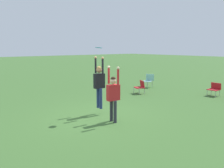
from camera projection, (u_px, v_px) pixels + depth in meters
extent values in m
plane|color=#3D662D|center=(99.00, 116.00, 8.71)|extent=(120.00, 120.00, 0.00)
cylinder|color=navy|center=(98.00, 98.00, 8.90)|extent=(0.12, 0.12, 0.83)
cylinder|color=navy|center=(101.00, 99.00, 8.76)|extent=(0.12, 0.12, 0.83)
cube|color=black|center=(99.00, 81.00, 8.71)|extent=(0.26, 0.45, 0.59)
sphere|color=#9E704C|center=(99.00, 70.00, 8.64)|extent=(0.23, 0.23, 0.23)
sphere|color=olive|center=(99.00, 68.00, 8.63)|extent=(0.19, 0.19, 0.19)
cylinder|color=black|center=(96.00, 65.00, 8.79)|extent=(0.08, 0.08, 0.62)
sphere|color=#9E704C|center=(96.00, 58.00, 8.74)|extent=(0.10, 0.10, 0.10)
cylinder|color=black|center=(103.00, 66.00, 8.43)|extent=(0.08, 0.08, 0.62)
sphere|color=#9E704C|center=(103.00, 58.00, 8.38)|extent=(0.10, 0.10, 0.10)
cylinder|color=#2D2D38|center=(111.00, 110.00, 8.04)|extent=(0.12, 0.12, 0.81)
cylinder|color=#2D2D38|center=(115.00, 112.00, 7.88)|extent=(0.12, 0.12, 0.81)
cube|color=red|center=(113.00, 93.00, 7.84)|extent=(0.27, 0.50, 0.58)
sphere|color=beige|center=(113.00, 81.00, 7.77)|extent=(0.22, 0.22, 0.22)
sphere|color=black|center=(113.00, 79.00, 7.76)|extent=(0.19, 0.19, 0.19)
cylinder|color=red|center=(109.00, 75.00, 7.94)|extent=(0.08, 0.08, 0.61)
sphere|color=beige|center=(109.00, 67.00, 7.89)|extent=(0.10, 0.10, 0.10)
cylinder|color=red|center=(118.00, 77.00, 7.54)|extent=(0.08, 0.08, 0.61)
sphere|color=beige|center=(118.00, 68.00, 7.49)|extent=(0.10, 0.10, 0.10)
cylinder|color=#2D9EDB|center=(99.00, 48.00, 8.07)|extent=(0.25, 0.25, 0.04)
cylinder|color=gray|center=(207.00, 93.00, 12.26)|extent=(0.02, 0.02, 0.38)
cylinder|color=gray|center=(215.00, 94.00, 11.89)|extent=(0.02, 0.02, 0.38)
cylinder|color=gray|center=(211.00, 91.00, 12.55)|extent=(0.02, 0.02, 0.38)
cylinder|color=gray|center=(220.00, 93.00, 12.19)|extent=(0.02, 0.02, 0.38)
cube|color=#B21E23|center=(214.00, 90.00, 12.19)|extent=(0.57, 0.57, 0.04)
cube|color=#B21E23|center=(216.00, 86.00, 12.32)|extent=(0.56, 0.11, 0.35)
cylinder|color=gray|center=(134.00, 90.00, 12.87)|extent=(0.02, 0.02, 0.39)
cylinder|color=gray|center=(139.00, 92.00, 12.52)|extent=(0.02, 0.02, 0.39)
cylinder|color=gray|center=(139.00, 89.00, 13.14)|extent=(0.02, 0.02, 0.39)
cylinder|color=gray|center=(145.00, 91.00, 12.80)|extent=(0.02, 0.02, 0.39)
cube|color=#B21E23|center=(139.00, 87.00, 12.80)|extent=(0.68, 0.68, 0.04)
cube|color=#B21E23|center=(142.00, 84.00, 12.92)|extent=(0.52, 0.29, 0.37)
cylinder|color=gray|center=(143.00, 84.00, 14.82)|extent=(0.02, 0.02, 0.45)
cylinder|color=gray|center=(148.00, 85.00, 14.47)|extent=(0.02, 0.02, 0.45)
cylinder|color=gray|center=(147.00, 84.00, 15.10)|extent=(0.02, 0.02, 0.45)
cylinder|color=gray|center=(152.00, 84.00, 14.75)|extent=(0.02, 0.02, 0.45)
cube|color=#8CC6C1|center=(147.00, 81.00, 14.75)|extent=(0.75, 0.75, 0.04)
cube|color=#8CC6C1|center=(150.00, 77.00, 14.86)|extent=(0.50, 0.41, 0.46)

